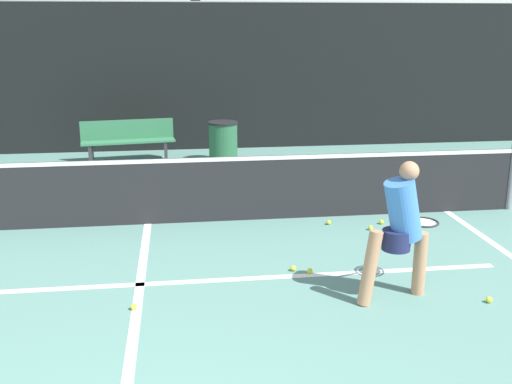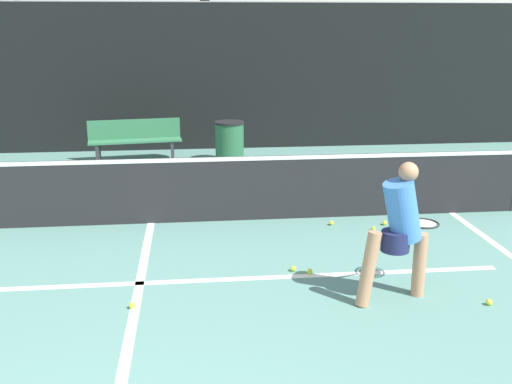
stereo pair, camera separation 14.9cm
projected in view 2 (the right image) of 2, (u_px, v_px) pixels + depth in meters
court_service_line at (140, 283)px, 6.62m from camera, size 8.25×0.10×0.01m
court_center_mark at (138, 293)px, 6.38m from camera, size 0.10×4.66×0.01m
net at (149, 189)px, 8.47m from camera, size 11.09×0.09×1.07m
fence_back at (162, 78)px, 13.16m from camera, size 24.00×0.06×3.23m
player_practicing at (400, 227)px, 6.04m from camera, size 1.07×0.75×1.47m
tennis_ball_scattered_0 at (489, 302)px, 6.11m from camera, size 0.07×0.07×0.07m
tennis_ball_scattered_3 at (373, 229)px, 8.28m from camera, size 0.07×0.07×0.07m
tennis_ball_scattered_4 at (293, 269)px, 6.94m from camera, size 0.07×0.07×0.07m
tennis_ball_scattered_5 at (310, 271)px, 6.86m from camera, size 0.07×0.07×0.07m
tennis_ball_scattered_6 at (132, 305)px, 6.04m from camera, size 0.07×0.07×0.07m
tennis_ball_scattered_8 at (332, 223)px, 8.52m from camera, size 0.07×0.07×0.07m
tennis_ball_scattered_11 at (385, 223)px, 8.52m from camera, size 0.07×0.07×0.07m
courtside_bench at (135, 139)px, 12.32m from camera, size 1.91×0.62×0.86m
trash_bin at (230, 142)px, 12.28m from camera, size 0.61×0.61×0.84m
parked_car at (76, 106)px, 15.75m from camera, size 1.69×4.04×1.54m
building_far at (175, 25)px, 26.85m from camera, size 36.00×2.40×5.30m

